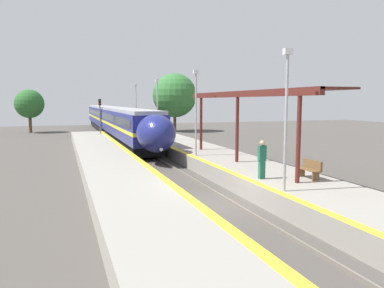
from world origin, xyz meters
The scene contains 16 objects.
ground_plane centered at (0.00, 0.00, 0.00)m, with size 120.00×120.00×0.00m, color #4C4742.
rail_left centered at (-0.72, 0.00, 0.07)m, with size 0.08×90.00×0.15m, color slate.
rail_right centered at (0.72, 0.00, 0.07)m, with size 0.08×90.00×0.15m, color slate.
train centered at (0.00, 33.81, 2.19)m, with size 2.89×49.05×3.81m.
platform_right centered at (3.75, 0.00, 0.45)m, with size 4.20×64.00×0.92m.
platform_left centered at (-3.49, 0.00, 0.45)m, with size 3.69×64.00×0.92m.
platform_bench centered at (4.70, -0.23, 1.37)m, with size 0.44×1.45×0.89m.
person_waiting centered at (2.52, 0.48, 1.87)m, with size 0.36×0.24×1.83m.
railway_signal centered at (-2.24, 28.39, 2.91)m, with size 0.28×0.28×4.80m.
lamppost_near centered at (2.16, -1.97, 4.15)m, with size 0.36×0.20×5.70m.
lamppost_mid centered at (2.16, 8.69, 4.15)m, with size 0.36×0.20×5.70m.
lamppost_far centered at (2.16, 19.34, 4.15)m, with size 0.36×0.20×5.70m.
lamppost_farthest centered at (2.16, 29.99, 4.15)m, with size 0.36×0.20×5.70m.
station_canopy centered at (4.16, 5.36, 4.85)m, with size 2.02×15.35×4.25m.
background_tree_left centered at (-10.69, 43.99, 4.18)m, with size 4.13×4.13×6.26m.
background_tree_right centered at (9.78, 39.35, 5.42)m, with size 6.60×6.60×8.73m.
Camera 1 is at (-6.29, -14.85, 4.55)m, focal length 35.00 mm.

